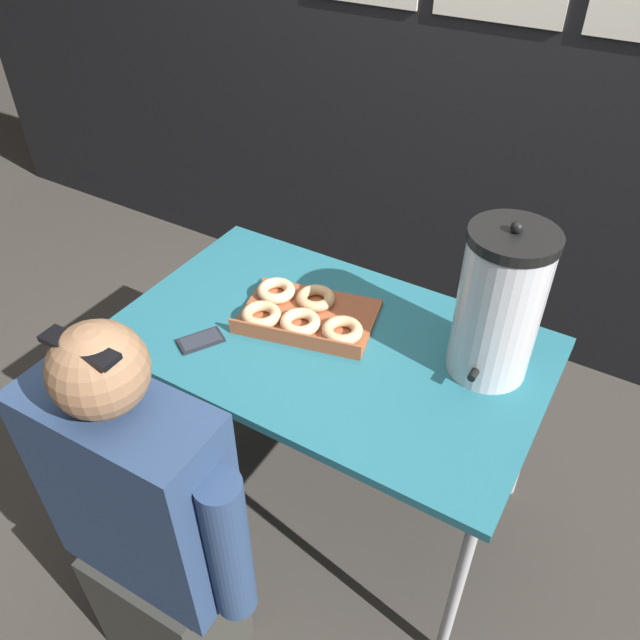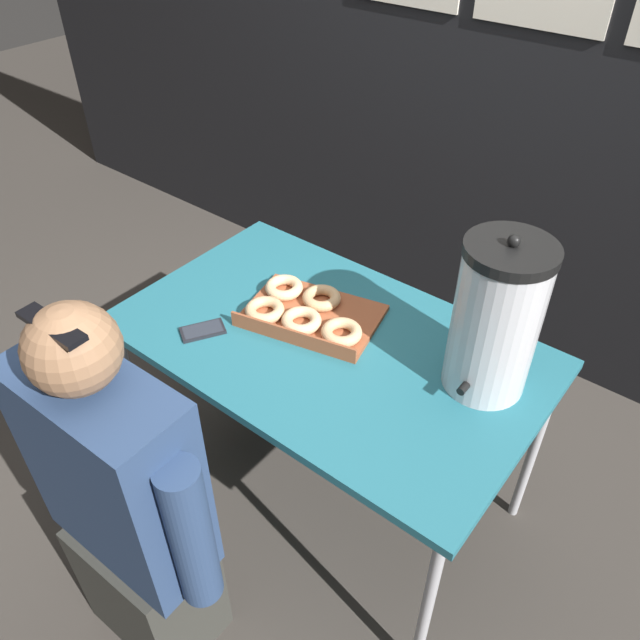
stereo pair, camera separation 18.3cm
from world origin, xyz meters
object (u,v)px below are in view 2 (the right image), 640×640
at_px(coffee_urn, 496,319).
at_px(person_seated, 127,510).
at_px(donut_box, 306,312).
at_px(cell_phone, 203,330).

relative_size(coffee_urn, person_seated, 0.38).
bearing_deg(coffee_urn, person_seated, -123.71).
xyz_separation_m(donut_box, cell_phone, (-0.20, -0.24, -0.02)).
distance_m(coffee_urn, person_seated, 1.05).
bearing_deg(coffee_urn, donut_box, -171.11).
bearing_deg(donut_box, coffee_urn, -4.43).
relative_size(donut_box, cell_phone, 3.10).
distance_m(donut_box, cell_phone, 0.32).
relative_size(donut_box, person_seated, 0.38).
distance_m(cell_phone, person_seated, 0.56).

